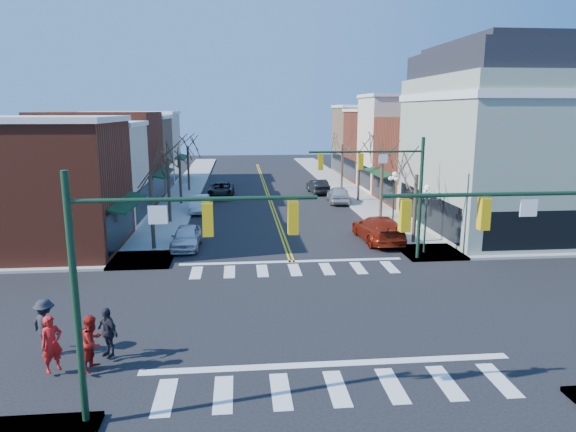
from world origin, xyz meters
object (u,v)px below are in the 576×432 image
object	(u,v)px
lamppost_corner	(426,207)
car_right_near	(378,229)
car_right_mid	(338,194)
car_right_far	(318,186)
pedestrian_red_b	(93,342)
pedestrian_dark_a	(108,332)
car_left_far	(221,190)
victorian_corner	(511,139)
car_left_mid	(200,204)
pedestrian_dark_b	(45,325)
lamppost_midblock	(394,191)
pedestrian_red_a	(52,344)
car_left_near	(186,237)

from	to	relation	value
lamppost_corner	car_right_near	world-z (taller)	lamppost_corner
car_right_mid	car_right_far	size ratio (longest dim) A/B	1.05
pedestrian_red_b	pedestrian_dark_a	size ratio (longest dim) A/B	1.06
car_left_far	victorian_corner	bearing A→B (deg)	-36.35
pedestrian_red_b	car_left_mid	bearing A→B (deg)	12.89
victorian_corner	car_left_mid	distance (m)	25.21
lamppost_corner	car_left_mid	distance (m)	20.85
victorian_corner	pedestrian_dark_a	size ratio (longest dim) A/B	7.96
pedestrian_dark_a	car_right_near	bearing A→B (deg)	89.82
car_left_mid	pedestrian_dark_b	size ratio (longest dim) A/B	2.27
car_right_mid	car_left_far	bearing A→B (deg)	-16.92
car_right_near	car_right_far	bearing A→B (deg)	-89.66
car_left_mid	lamppost_midblock	bearing A→B (deg)	-30.01
lamppost_midblock	pedestrian_dark_a	bearing A→B (deg)	-130.66
pedestrian_dark_b	lamppost_corner	bearing A→B (deg)	-114.44
pedestrian_red_a	pedestrian_dark_b	xyz separation A→B (m)	(-0.74, 1.53, 0.01)
victorian_corner	car_right_near	world-z (taller)	victorian_corner
lamppost_midblock	car_left_mid	xyz separation A→B (m)	(-14.60, 8.21, -2.23)
car_left_far	car_right_mid	size ratio (longest dim) A/B	1.12
car_left_far	pedestrian_dark_b	bearing A→B (deg)	-97.43
car_left_far	pedestrian_red_b	distance (m)	35.47
pedestrian_red_a	pedestrian_dark_a	size ratio (longest dim) A/B	1.08
car_left_near	pedestrian_red_b	bearing A→B (deg)	-93.78
lamppost_corner	car_right_mid	world-z (taller)	lamppost_corner
car_right_near	car_right_far	distance (m)	20.46
lamppost_midblock	car_right_mid	distance (m)	11.89
lamppost_corner	car_left_near	xyz separation A→B (m)	(-14.60, 2.91, -2.23)
car_left_mid	lamppost_corner	bearing A→B (deg)	-45.88
lamppost_midblock	pedestrian_red_b	xyz separation A→B (m)	(-16.16, -19.40, -1.87)
lamppost_corner	car_left_near	distance (m)	15.05
car_left_near	pedestrian_dark_b	size ratio (longest dim) A/B	2.20
victorian_corner	pedestrian_red_a	bearing A→B (deg)	-143.70
car_left_far	car_right_near	size ratio (longest dim) A/B	0.90
car_right_mid	pedestrian_red_a	bearing A→B (deg)	67.64
lamppost_corner	car_right_far	size ratio (longest dim) A/B	0.96
lamppost_midblock	pedestrian_red_a	distance (m)	26.18
victorian_corner	pedestrian_red_b	world-z (taller)	victorian_corner
lamppost_corner	car_left_far	world-z (taller)	lamppost_corner
car_left_far	pedestrian_red_a	bearing A→B (deg)	-95.89
car_right_far	pedestrian_dark_a	world-z (taller)	pedestrian_dark_a
car_right_far	pedestrian_dark_b	size ratio (longest dim) A/B	2.33
car_left_far	pedestrian_dark_a	size ratio (longest dim) A/B	2.99
car_right_mid	car_left_near	bearing A→B (deg)	54.26
victorian_corner	car_right_mid	bearing A→B (deg)	129.97
car_left_near	car_left_far	size ratio (longest dim) A/B	0.80
victorian_corner	lamppost_midblock	size ratio (longest dim) A/B	3.29
lamppost_corner	pedestrian_dark_a	bearing A→B (deg)	-142.94
car_left_mid	pedestrian_red_a	world-z (taller)	pedestrian_red_a
car_left_mid	car_right_near	size ratio (longest dim) A/B	0.75
car_right_near	lamppost_midblock	bearing A→B (deg)	-124.44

